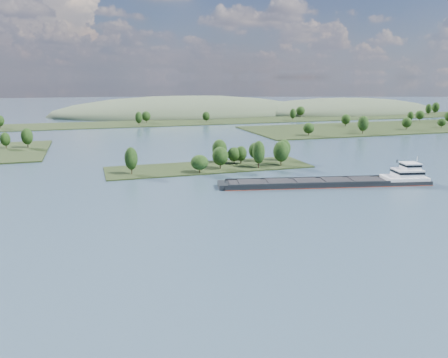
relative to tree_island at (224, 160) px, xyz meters
name	(u,v)px	position (x,y,z in m)	size (l,w,h in m)	color
ground	(253,199)	(-7.36, -58.82, -3.88)	(1800.00, 1800.00, 0.00)	#324657
tree_island	(224,160)	(0.00, 0.00, 0.00)	(100.00, 31.33, 14.47)	black
right_bank	(420,126)	(223.79, 120.55, -2.88)	(320.00, 90.00, 15.66)	black
back_shoreline	(157,123)	(1.54, 221.00, -3.24)	(900.00, 60.00, 15.50)	black
hill_east	(343,112)	(252.64, 291.18, -3.88)	(260.00, 140.00, 36.00)	#404F36
hill_west	(186,114)	(52.64, 321.18, -3.88)	(320.00, 160.00, 44.00)	#404F36
cargo_barge	(340,181)	(34.91, -48.77, -2.37)	(88.60, 28.04, 11.94)	black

